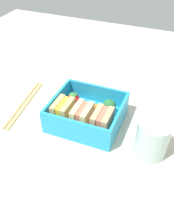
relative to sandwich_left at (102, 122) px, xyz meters
The scene contains 12 objects.
ground_plane 6.93cm from the sandwich_left, 31.32° to the right, with size 120.00×120.00×2.00cm, color beige.
bento_tray 5.99cm from the sandwich_left, 31.32° to the right, with size 15.08×13.77×1.20cm, color #259FCD.
bento_rim 5.19cm from the sandwich_left, 31.32° to the right, with size 15.08×13.77×4.29cm.
sandwich_left is the anchor object (origin of this frame).
sandwich_center_left 4.43cm from the sandwich_left, ahead, with size 3.49×5.39×4.81cm.
sandwich_center 8.85cm from the sandwich_left, ahead, with size 3.49×5.39×4.81cm.
broccoli_floret 5.14cm from the sandwich_left, 87.88° to the right, with size 2.97×2.97×4.16cm.
carrot_stick_far_left 7.56cm from the sandwich_left, 54.24° to the right, with size 1.19×1.19×4.69cm, color orange.
strawberry_far_left 10.61cm from the sandwich_left, 31.72° to the right, with size 3.10×3.10×3.70cm.
chopstick_pair 21.42cm from the sandwich_left, ahead, with size 4.08×18.80×0.70cm.
drinking_glass 10.41cm from the sandwich_left, behind, with size 6.23×6.23×7.46cm, color silver.
folded_napkin 19.63cm from the sandwich_left, 71.80° to the right, with size 11.50×9.43×0.40cm, color white.
Camera 1 is at (-15.74, 38.77, 37.61)cm, focal length 40.00 mm.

